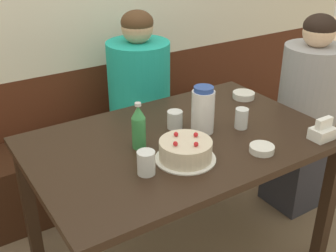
% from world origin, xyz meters
% --- Properties ---
extents(bench_seat, '(1.87, 0.38, 0.44)m').
position_xyz_m(bench_seat, '(0.00, 0.83, 0.22)').
color(bench_seat, '#381E11').
rests_on(bench_seat, ground_plane).
extents(dining_table, '(1.38, 0.89, 0.76)m').
position_xyz_m(dining_table, '(0.00, 0.00, 0.67)').
color(dining_table, black).
rests_on(dining_table, ground_plane).
extents(birthday_cake, '(0.26, 0.26, 0.11)m').
position_xyz_m(birthday_cake, '(-0.09, -0.17, 0.80)').
color(birthday_cake, white).
rests_on(birthday_cake, dining_table).
extents(water_pitcher, '(0.11, 0.11, 0.23)m').
position_xyz_m(water_pitcher, '(0.13, 0.00, 0.87)').
color(water_pitcher, white).
rests_on(water_pitcher, dining_table).
extents(soju_bottle, '(0.06, 0.06, 0.21)m').
position_xyz_m(soju_bottle, '(-0.20, 0.03, 0.86)').
color(soju_bottle, '#388E4C').
rests_on(soju_bottle, dining_table).
extents(napkin_holder, '(0.11, 0.08, 0.11)m').
position_xyz_m(napkin_holder, '(0.54, -0.36, 0.80)').
color(napkin_holder, white).
rests_on(napkin_holder, dining_table).
extents(bowl_soup_white, '(0.11, 0.11, 0.03)m').
position_xyz_m(bowl_soup_white, '(0.22, -0.30, 0.78)').
color(bowl_soup_white, white).
rests_on(bowl_soup_white, dining_table).
extents(bowl_rice_small, '(0.12, 0.12, 0.03)m').
position_xyz_m(bowl_rice_small, '(0.57, 0.20, 0.78)').
color(bowl_rice_small, white).
rests_on(bowl_rice_small, dining_table).
extents(glass_water_tall, '(0.06, 0.06, 0.10)m').
position_xyz_m(glass_water_tall, '(0.31, -0.07, 0.81)').
color(glass_water_tall, silver).
rests_on(glass_water_tall, dining_table).
extents(glass_tumbler_short, '(0.08, 0.08, 0.09)m').
position_xyz_m(glass_tumbler_short, '(0.04, 0.10, 0.81)').
color(glass_tumbler_short, silver).
rests_on(glass_tumbler_short, dining_table).
extents(glass_shot_small, '(0.07, 0.07, 0.10)m').
position_xyz_m(glass_shot_small, '(-0.28, -0.18, 0.81)').
color(glass_shot_small, silver).
rests_on(glass_shot_small, dining_table).
extents(person_teal_shirt, '(0.35, 0.35, 1.22)m').
position_xyz_m(person_teal_shirt, '(0.95, 0.06, 0.59)').
color(person_teal_shirt, '#33333D').
rests_on(person_teal_shirt, ground_plane).
extents(person_pale_blue_shirt, '(0.38, 0.38, 1.21)m').
position_xyz_m(person_pale_blue_shirt, '(0.18, 0.71, 0.60)').
color(person_pale_blue_shirt, '#33333D').
rests_on(person_pale_blue_shirt, ground_plane).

